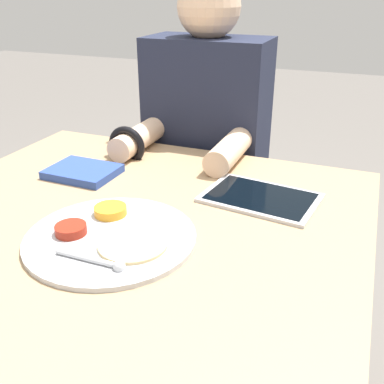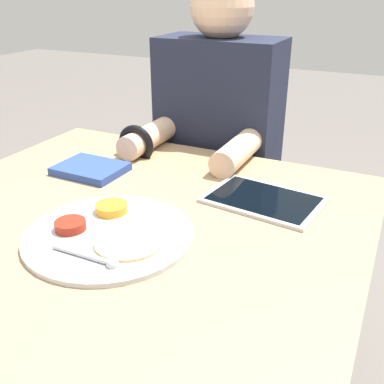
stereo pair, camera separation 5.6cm
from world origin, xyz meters
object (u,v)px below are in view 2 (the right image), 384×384
Objects in this scene: tablet_device at (264,200)px; person_diner at (217,182)px; red_notebook at (91,169)px; thali_tray at (108,233)px.

person_diner is (-0.27, 0.39, -0.16)m from tablet_device.
tablet_device is at bearing 3.94° from red_notebook.
person_diner reaches higher than red_notebook.
red_notebook is (-0.23, 0.25, 0.00)m from thali_tray.
red_notebook is at bearing -113.20° from person_diner.
tablet_device is (0.45, 0.03, -0.00)m from red_notebook.
red_notebook reaches higher than tablet_device.
person_diner is at bearing 66.80° from red_notebook.
person_diner reaches higher than thali_tray.
thali_tray is 0.69m from person_diner.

